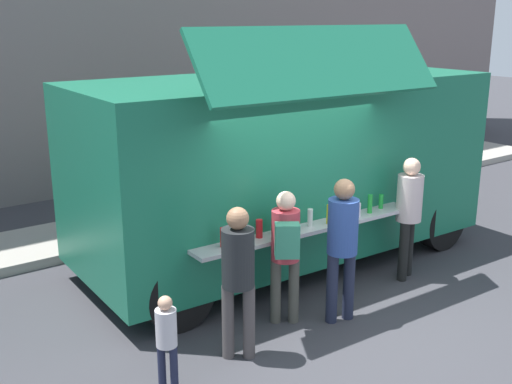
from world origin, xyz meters
TOP-DOWN VIEW (x-y plane):
  - ground_plane at (0.00, 0.00)m, footprint 60.00×60.00m
  - food_truck_main at (0.76, 1.81)m, footprint 6.20×3.20m
  - trash_bin at (4.77, 4.13)m, footprint 0.60×0.60m
  - customer_front_ordering at (0.07, -0.16)m, footprint 0.37×0.37m
  - customer_mid_with_backpack at (-0.53, 0.17)m, footprint 0.48×0.54m
  - customer_rear_waiting at (-1.43, -0.14)m, footprint 0.35×0.35m
  - customer_extra_browsing at (1.73, 0.23)m, footprint 0.36×0.36m
  - child_near_queue at (-2.37, -0.25)m, footprint 0.21×0.21m

SIDE VIEW (x-z plane):
  - ground_plane at x=0.00m, z-range 0.00..0.00m
  - trash_bin at x=4.77m, z-range 0.00..0.97m
  - child_near_queue at x=-2.37m, z-range 0.10..1.14m
  - customer_mid_with_backpack at x=-0.53m, z-range 0.19..1.86m
  - customer_rear_waiting at x=-1.43m, z-range 0.17..1.90m
  - customer_extra_browsing at x=1.73m, z-range 0.17..1.93m
  - customer_front_ordering at x=0.07m, z-range 0.18..1.98m
  - food_truck_main at x=0.76m, z-range -0.23..3.29m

